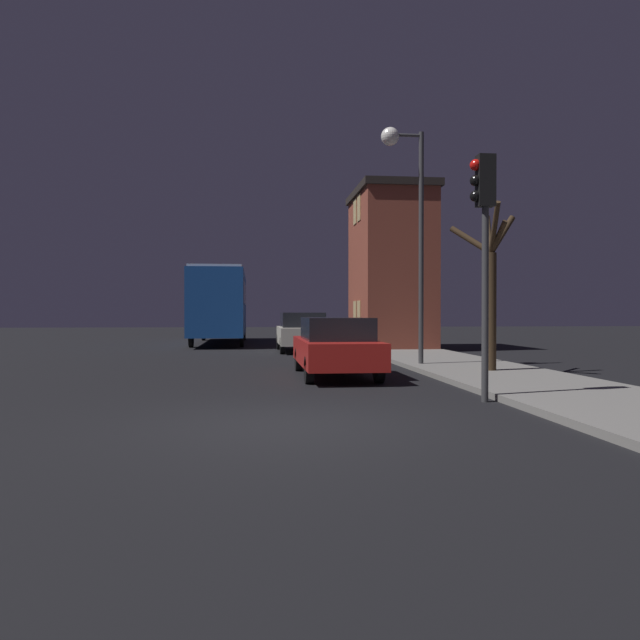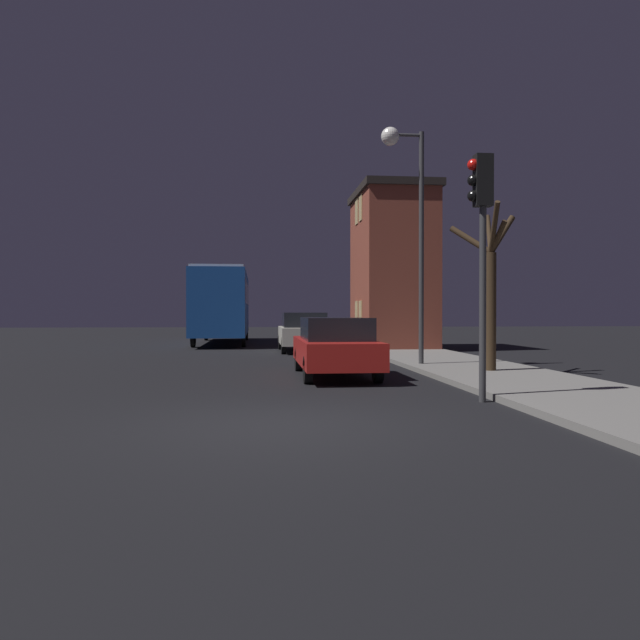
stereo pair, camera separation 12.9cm
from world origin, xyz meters
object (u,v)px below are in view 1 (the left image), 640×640
Objects in this scene: traffic_light at (484,225)px; car_mid_lane at (302,331)px; bare_tree at (490,286)px; car_near_lane at (335,346)px; streetlamp at (405,189)px; bus at (221,301)px.

car_mid_lane is at bearing 98.00° from traffic_light.
car_near_lane is (-3.91, 0.03, -1.48)m from bare_tree.
traffic_light is at bearing -82.00° from car_mid_lane.
streetlamp is at bearing 126.75° from bare_tree.
bus reaches higher than car_near_lane.
bare_tree is 4.18m from car_near_lane.
car_near_lane is at bearing -89.78° from car_mid_lane.
car_mid_lane is at bearing 111.66° from bare_tree.
bare_tree is at bearing -0.46° from car_near_lane.
car_near_lane is at bearing -78.03° from bus.
streetlamp reaches higher than bus.
streetlamp reaches higher than bare_tree.
bare_tree is 0.86× the size of car_near_lane.
traffic_light reaches higher than car_near_lane.
car_near_lane is 9.90m from car_mid_lane.
bus reaches higher than car_mid_lane.
bare_tree is at bearing -53.25° from streetlamp.
streetlamp is 5.31m from car_near_lane.
bare_tree reaches higher than bus.
traffic_light is (-0.28, -6.72, -1.95)m from streetlamp.
bus is at bearing 101.97° from car_near_lane.
traffic_light is 0.91× the size of car_near_lane.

